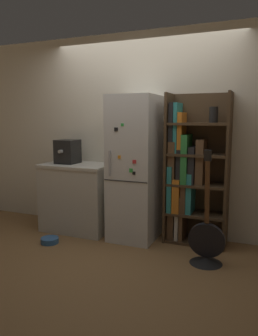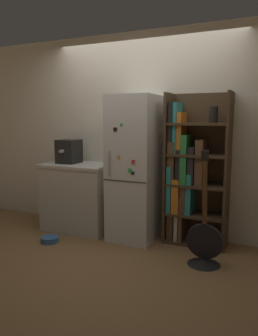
{
  "view_description": "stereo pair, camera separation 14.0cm",
  "coord_description": "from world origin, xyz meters",
  "px_view_note": "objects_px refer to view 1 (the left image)",
  "views": [
    {
      "loc": [
        1.47,
        -3.59,
        1.5
      ],
      "look_at": [
        -0.08,
        0.15,
        0.89
      ],
      "focal_mm": 35.0,
      "sensor_mm": 36.0,
      "label": 1
    },
    {
      "loc": [
        1.59,
        -3.53,
        1.5
      ],
      "look_at": [
        -0.08,
        0.15,
        0.89
      ],
      "focal_mm": 35.0,
      "sensor_mm": 36.0,
      "label": 2
    }
  ],
  "objects_px": {
    "espresso_machine": "(68,152)",
    "pet_bowl": "(50,240)",
    "refrigerator": "(135,168)",
    "bookshelf": "(190,174)",
    "guitar": "(206,248)"
  },
  "relations": [
    {
      "from": "bookshelf",
      "to": "pet_bowl",
      "type": "xyz_separation_m",
      "value": [
        -1.54,
        -0.73,
        -0.81
      ]
    },
    {
      "from": "bookshelf",
      "to": "espresso_machine",
      "type": "xyz_separation_m",
      "value": [
        -1.63,
        -0.14,
        0.22
      ]
    },
    {
      "from": "bookshelf",
      "to": "guitar",
      "type": "distance_m",
      "value": 0.94
    },
    {
      "from": "refrigerator",
      "to": "bookshelf",
      "type": "height_order",
      "value": "bookshelf"
    },
    {
      "from": "refrigerator",
      "to": "espresso_machine",
      "type": "distance_m",
      "value": 0.99
    },
    {
      "from": "refrigerator",
      "to": "guitar",
      "type": "bearing_deg",
      "value": -23.86
    },
    {
      "from": "bookshelf",
      "to": "espresso_machine",
      "type": "bearing_deg",
      "value": -175.0
    },
    {
      "from": "guitar",
      "to": "espresso_machine",
      "type": "bearing_deg",
      "value": 167.46
    },
    {
      "from": "guitar",
      "to": "pet_bowl",
      "type": "distance_m",
      "value": 1.87
    },
    {
      "from": "bookshelf",
      "to": "pet_bowl",
      "type": "height_order",
      "value": "bookshelf"
    },
    {
      "from": "espresso_machine",
      "to": "pet_bowl",
      "type": "relative_size",
      "value": 1.53
    },
    {
      "from": "espresso_machine",
      "to": "guitar",
      "type": "height_order",
      "value": "espresso_machine"
    },
    {
      "from": "bookshelf",
      "to": "guitar",
      "type": "xyz_separation_m",
      "value": [
        0.32,
        -0.58,
        -0.67
      ]
    },
    {
      "from": "refrigerator",
      "to": "espresso_machine",
      "type": "relative_size",
      "value": 5.34
    },
    {
      "from": "pet_bowl",
      "to": "bookshelf",
      "type": "bearing_deg",
      "value": 25.4
    }
  ]
}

